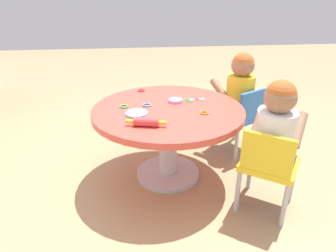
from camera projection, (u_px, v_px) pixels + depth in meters
The scene contains 14 objects.
ground_plane at pixel (168, 175), 2.15m from camera, with size 10.00×10.00×0.00m, color tan.
craft_table at pixel (168, 123), 1.98m from camera, with size 0.98×0.98×0.51m.
child_chair_left at pixel (268, 165), 1.69m from camera, with size 0.42×0.42×0.54m.
seated_child_left at pixel (276, 126), 1.63m from camera, with size 0.44×0.42×0.51m.
child_chair_right at pixel (241, 116), 2.34m from camera, with size 0.41×0.41×0.54m.
seated_child_right at pixel (240, 87), 2.27m from camera, with size 0.43×0.40×0.51m.
rolling_pin at pixel (146, 122), 1.67m from camera, with size 0.08×0.23×0.05m.
craft_scissors at pixel (192, 100), 2.06m from camera, with size 0.08×0.14×0.01m.
playdough_blob_0 at pixel (176, 101), 2.03m from camera, with size 0.10×0.10×0.02m, color #CC99E5.
playdough_blob_1 at pixel (137, 113), 1.83m from camera, with size 0.13×0.13×0.01m, color #8CCCF2.
cookie_cutter_0 at pixel (204, 113), 1.85m from camera, with size 0.05×0.05×0.01m, color orange.
cookie_cutter_1 at pixel (141, 90), 2.24m from camera, with size 0.05×0.05×0.01m, color red.
cookie_cutter_2 at pixel (124, 106), 1.95m from camera, with size 0.06×0.06×0.01m, color #4CB259.
cookie_cutter_3 at pixel (147, 105), 1.97m from camera, with size 0.06×0.06×0.01m, color #3F99D8.
Camera 1 is at (-1.79, 0.20, 1.21)m, focal length 32.15 mm.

